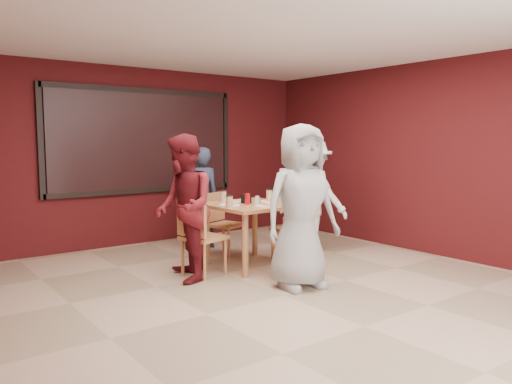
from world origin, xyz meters
TOP-DOWN VIEW (x-y plane):
  - floor at (0.00, 0.00)m, footprint 7.00×7.00m
  - window_blinds at (0.00, 3.45)m, footprint 3.00×0.02m
  - dining_table at (0.49, 1.27)m, footprint 1.09×1.09m
  - chair_front at (0.54, 0.46)m, footprint 0.45×0.45m
  - chair_back at (0.52, 2.01)m, footprint 0.56×0.56m
  - chair_left at (-0.33, 1.21)m, footprint 0.56×0.56m
  - chair_right at (1.19, 1.20)m, footprint 0.46×0.46m
  - diner_front at (0.36, 0.13)m, footprint 0.99×0.74m
  - diner_back at (0.53, 2.60)m, footprint 0.64×0.49m
  - diner_left at (-0.56, 1.16)m, footprint 0.90×1.02m
  - diner_right at (1.69, 1.37)m, footprint 0.98×1.25m

SIDE VIEW (x-z plane):
  - floor at x=0.00m, z-range 0.00..0.00m
  - chair_front at x=0.54m, z-range 0.05..0.82m
  - chair_right at x=1.19m, z-range 0.06..0.91m
  - chair_back at x=0.52m, z-range 0.06..0.96m
  - chair_left at x=-0.33m, z-range 0.06..1.01m
  - dining_table at x=0.49m, z-range 0.23..1.21m
  - diner_back at x=0.53m, z-range 0.00..1.56m
  - diner_right at x=1.69m, z-range 0.00..1.69m
  - diner_left at x=-0.56m, z-range 0.00..1.74m
  - diner_front at x=0.36m, z-range 0.00..1.85m
  - window_blinds at x=0.00m, z-range 0.90..2.40m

